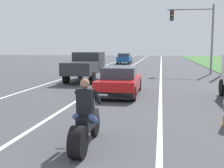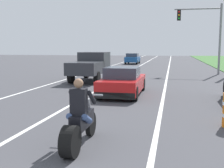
{
  "view_description": "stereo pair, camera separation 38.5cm",
  "coord_description": "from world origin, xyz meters",
  "px_view_note": "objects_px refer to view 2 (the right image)",
  "views": [
    {
      "loc": [
        1.79,
        -2.01,
        2.31
      ],
      "look_at": [
        0.06,
        8.04,
        1.0
      ],
      "focal_mm": 45.68,
      "sensor_mm": 36.0,
      "label": 1
    },
    {
      "loc": [
        2.17,
        -1.94,
        2.31
      ],
      "look_at": [
        0.06,
        8.04,
        1.0
      ],
      "focal_mm": 45.68,
      "sensor_mm": 36.0,
      "label": 2
    }
  ],
  "objects_px": {
    "traffic_light_mast_near": "(206,28)",
    "distant_car_far_ahead": "(133,58)",
    "motorcycle_with_rider": "(79,123)",
    "sports_car_red": "(123,82)",
    "pickup_truck_left_lane_dark_grey": "(91,65)"
  },
  "relations": [
    {
      "from": "pickup_truck_left_lane_dark_grey",
      "to": "distant_car_far_ahead",
      "type": "xyz_separation_m",
      "value": [
        0.0,
        21.12,
        -0.33
      ]
    },
    {
      "from": "traffic_light_mast_near",
      "to": "distant_car_far_ahead",
      "type": "relative_size",
      "value": 1.5
    },
    {
      "from": "motorcycle_with_rider",
      "to": "sports_car_red",
      "type": "bearing_deg",
      "value": 92.25
    },
    {
      "from": "pickup_truck_left_lane_dark_grey",
      "to": "traffic_light_mast_near",
      "type": "relative_size",
      "value": 0.8
    },
    {
      "from": "sports_car_red",
      "to": "pickup_truck_left_lane_dark_grey",
      "type": "xyz_separation_m",
      "value": [
        -3.16,
        5.35,
        0.48
      ]
    },
    {
      "from": "pickup_truck_left_lane_dark_grey",
      "to": "traffic_light_mast_near",
      "type": "distance_m",
      "value": 11.22
    },
    {
      "from": "motorcycle_with_rider",
      "to": "pickup_truck_left_lane_dark_grey",
      "type": "distance_m",
      "value": 13.41
    },
    {
      "from": "sports_car_red",
      "to": "traffic_light_mast_near",
      "type": "bearing_deg",
      "value": 67.5
    },
    {
      "from": "pickup_truck_left_lane_dark_grey",
      "to": "traffic_light_mast_near",
      "type": "height_order",
      "value": "traffic_light_mast_near"
    },
    {
      "from": "traffic_light_mast_near",
      "to": "distant_car_far_ahead",
      "type": "xyz_separation_m",
      "value": [
        -8.28,
        14.1,
        -3.18
      ]
    },
    {
      "from": "distant_car_far_ahead",
      "to": "sports_car_red",
      "type": "bearing_deg",
      "value": -83.19
    },
    {
      "from": "sports_car_red",
      "to": "distant_car_far_ahead",
      "type": "bearing_deg",
      "value": 96.81
    },
    {
      "from": "pickup_truck_left_lane_dark_grey",
      "to": "distant_car_far_ahead",
      "type": "height_order",
      "value": "pickup_truck_left_lane_dark_grey"
    },
    {
      "from": "traffic_light_mast_near",
      "to": "distant_car_far_ahead",
      "type": "height_order",
      "value": "traffic_light_mast_near"
    },
    {
      "from": "traffic_light_mast_near",
      "to": "motorcycle_with_rider",
      "type": "bearing_deg",
      "value": -103.58
    }
  ]
}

